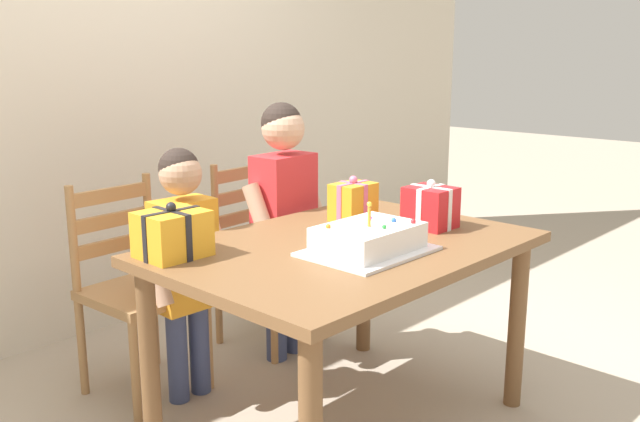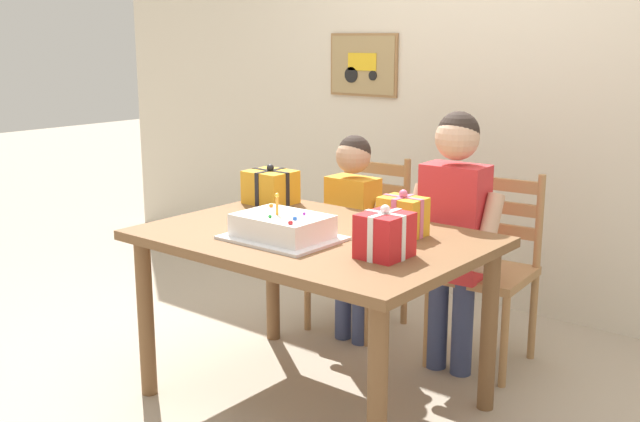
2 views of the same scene
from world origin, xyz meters
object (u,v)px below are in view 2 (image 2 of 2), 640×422
Objects in this scene: chair_left at (361,242)px; gift_box_red_large at (403,216)px; chair_right at (487,268)px; dining_table at (314,256)px; birthday_cake at (282,228)px; gift_box_beside_cake at (271,187)px; child_older at (454,218)px; child_younger at (352,219)px; gift_box_corner_small at (385,235)px.

gift_box_red_large is at bearing -43.77° from chair_left.
chair_right is at bearing -0.00° from chair_left.
chair_left is (-0.37, 0.86, -0.19)m from dining_table.
dining_table is 0.95m from chair_right.
birthday_cake is (-0.04, -0.15, 0.15)m from dining_table.
gift_box_beside_cake is 0.25× the size of chair_left.
child_older is at bearing 66.46° from birthday_cake.
child_older is (0.00, 0.42, -0.08)m from gift_box_red_large.
birthday_cake is at bearing -112.28° from chair_right.
child_younger is at bearing 179.97° from child_older.
chair_left is (-0.33, 1.00, -0.33)m from birthday_cake.
child_younger is at bearing -65.23° from chair_left.
chair_left is at bearing 129.78° from gift_box_corner_small.
gift_box_beside_cake reaches higher than birthday_cake.
child_older reaches higher than gift_box_corner_small.
gift_box_corner_small is at bearing -68.57° from gift_box_red_large.
gift_box_beside_cake is 1.05m from gift_box_corner_small.
birthday_cake is 2.26× the size of gift_box_red_large.
birthday_cake is at bearing -113.54° from child_older.
child_younger is at bearing 49.46° from gift_box_beside_cake.
birthday_cake is 2.18× the size of gift_box_corner_small.
birthday_cake reaches higher than dining_table.
gift_box_corner_small reaches higher than dining_table.
child_younger is at bearing 133.32° from gift_box_corner_small.
gift_box_beside_cake is at bearing 156.35° from gift_box_corner_small.
child_older reaches higher than birthday_cake.
dining_table is 6.09× the size of gift_box_beside_cake.
dining_table is 1.29× the size of child_younger.
dining_table is at bearing -66.82° from child_younger.
gift_box_red_large reaches higher than chair_right.
child_older is at bearing 99.15° from gift_box_corner_small.
gift_box_beside_cake reaches higher than gift_box_red_large.
chair_right reaches higher than dining_table.
dining_table is 1.13× the size of child_older.
dining_table is at bearing 167.37° from gift_box_corner_small.
birthday_cake is 1.94× the size of gift_box_beside_cake.
chair_right is 0.75× the size of child_older.
gift_box_beside_cake is 0.25× the size of chair_right.
chair_right is (0.74, -0.00, 0.00)m from chair_left.
chair_right is at bearing 83.58° from gift_box_red_large.
gift_box_corner_small is at bearing -23.65° from gift_box_beside_cake.
dining_table is 0.21m from birthday_cake.
gift_box_beside_cake is at bearing -107.44° from chair_left.
birthday_cake is 0.48× the size of chair_right.
birthday_cake and gift_box_red_large have the same top height.
chair_right is at bearing 72.44° from child_older.
birthday_cake is 0.48× the size of chair_left.
gift_box_beside_cake is at bearing -159.61° from child_older.
gift_box_corner_small is (0.42, -0.09, 0.18)m from dining_table.
child_older is (0.34, 0.78, -0.05)m from birthday_cake.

